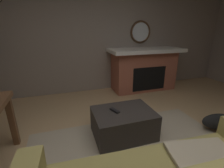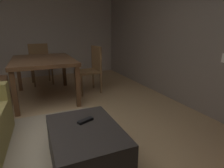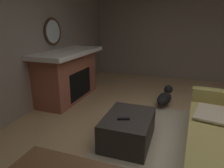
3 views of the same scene
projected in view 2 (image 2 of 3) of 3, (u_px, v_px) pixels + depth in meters
name	position (u px, v px, depth m)	size (l,w,h in m)	color
wall_right_window_side	(9.00, 26.00, 4.61)	(0.12, 6.01, 2.67)	#B2A59B
ottoman_coffee_table	(86.00, 147.00, 1.71)	(0.83, 0.61, 0.39)	#2D2826
tv_remote	(85.00, 120.00, 1.77)	(0.05, 0.16, 0.02)	black
dining_table	(43.00, 63.00, 3.35)	(1.46, 1.05, 0.74)	brown
dining_chair_south	(92.00, 67.00, 3.75)	(0.47, 0.47, 0.93)	brown
dining_chair_east	(40.00, 61.00, 4.38)	(0.48, 0.48, 0.93)	brown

